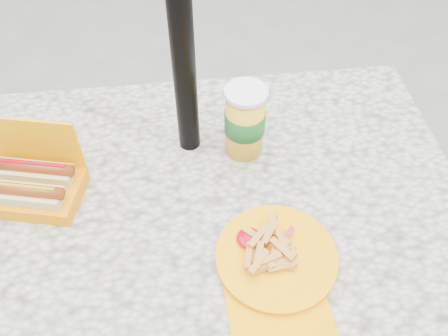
{
  "coord_description": "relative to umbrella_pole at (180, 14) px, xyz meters",
  "views": [
    {
      "loc": [
        -0.01,
        -0.64,
        1.58
      ],
      "look_at": [
        0.07,
        0.03,
        0.8
      ],
      "focal_mm": 38.0,
      "sensor_mm": 36.0,
      "label": 1
    }
  ],
  "objects": [
    {
      "name": "hotdog_box",
      "position": [
        -0.35,
        -0.12,
        -0.31
      ],
      "size": [
        0.23,
        0.18,
        0.17
      ],
      "rotation": [
        0.0,
        0.0,
        -0.24
      ],
      "color": "#FFA300",
      "rests_on": "picnic_table"
    },
    {
      "name": "picnic_table",
      "position": [
        0.0,
        -0.16,
        -0.46
      ],
      "size": [
        1.2,
        0.8,
        0.75
      ],
      "color": "beige",
      "rests_on": "ground"
    },
    {
      "name": "ground",
      "position": [
        0.0,
        -0.16,
        -1.1
      ],
      "size": [
        60.0,
        60.0,
        0.0
      ],
      "primitive_type": "plane",
      "color": "slate"
    },
    {
      "name": "fries_plate",
      "position": [
        0.14,
        -0.35,
        -0.34
      ],
      "size": [
        0.24,
        0.33,
        0.05
      ],
      "rotation": [
        0.0,
        0.0,
        0.15
      ],
      "color": "#F9A200",
      "rests_on": "picnic_table"
    },
    {
      "name": "umbrella_pole",
      "position": [
        0.0,
        0.0,
        0.0
      ],
      "size": [
        0.05,
        0.05,
        2.2
      ],
      "primitive_type": "cylinder",
      "color": "black",
      "rests_on": "ground"
    },
    {
      "name": "soda_cup",
      "position": [
        0.13,
        -0.03,
        -0.26
      ],
      "size": [
        0.1,
        0.1,
        0.18
      ],
      "rotation": [
        0.0,
        0.0,
        -0.43
      ],
      "color": "yellow",
      "rests_on": "picnic_table"
    }
  ]
}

